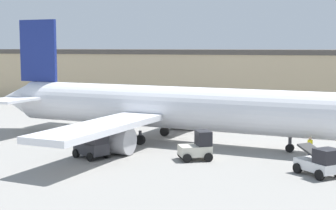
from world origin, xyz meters
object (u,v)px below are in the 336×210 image
at_px(airplane, 159,107).
at_px(baggage_tug, 93,145).
at_px(belt_loader_truck, 320,162).
at_px(ground_crew_worker, 310,147).
at_px(pushback_tug, 198,147).

distance_m(airplane, baggage_tug, 9.38).
bearing_deg(belt_loader_truck, ground_crew_worker, 144.74).
distance_m(airplane, ground_crew_worker, 14.57).
height_order(ground_crew_worker, pushback_tug, pushback_tug).
distance_m(ground_crew_worker, belt_loader_truck, 5.27).
bearing_deg(ground_crew_worker, pushback_tug, -146.62).
xyz_separation_m(airplane, baggage_tug, (-2.24, -8.87, -2.05)).
height_order(baggage_tug, pushback_tug, baggage_tug).
bearing_deg(pushback_tug, belt_loader_truck, -43.92).
xyz_separation_m(ground_crew_worker, belt_loader_truck, (1.03, -5.17, 0.01)).
height_order(belt_loader_truck, pushback_tug, pushback_tug).
bearing_deg(ground_crew_worker, belt_loader_truck, -65.48).
height_order(airplane, ground_crew_worker, airplane).
bearing_deg(airplane, ground_crew_worker, -8.26).
height_order(airplane, belt_loader_truck, airplane).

